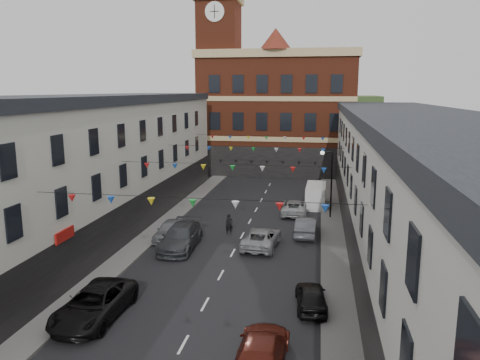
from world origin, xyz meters
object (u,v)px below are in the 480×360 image
Objects in this scene: car_left_e at (170,230)px; moving_car at (262,238)px; car_left_c at (94,304)px; car_left_d at (180,237)px; car_right_f at (294,207)px; car_right_c at (262,350)px; street_lamp at (329,175)px; white_van at (316,196)px; pedestrian at (229,224)px; car_right_d at (311,297)px; car_right_e at (306,226)px.

car_left_e is 0.85× the size of moving_car.
car_left_c is 1.11× the size of moving_car.
car_left_d reaches higher than car_left_e.
car_left_d is 1.18× the size of car_right_f.
car_left_d is 15.31m from car_right_c.
white_van is at bearing 103.68° from street_lamp.
car_right_f is (7.43, 10.61, -0.16)m from car_left_d.
pedestrian reaches higher than car_left_e.
white_van is at bearing -119.83° from car_right_f.
car_right_d is 18.53m from car_right_f.
car_right_c is 17.95m from car_right_e.
pedestrian is at bearing 26.47° from car_left_e.
car_left_d reaches higher than car_right_f.
car_right_e is 4.48m from moving_car.
car_left_e is 17.62m from car_right_c.
car_right_f is 8.26m from pedestrian.
car_left_e reaches higher than car_right_c.
street_lamp is 1.20× the size of moving_car.
pedestrian is (-6.55, 11.61, 0.17)m from car_right_d.
car_right_e reaches higher than moving_car.
white_van is (-1.07, 4.38, -2.86)m from street_lamp.
car_right_e reaches higher than car_left_e.
car_right_c is at bearing 65.90° from car_right_d.
car_right_d is 12.38m from car_right_e.
pedestrian reaches higher than car_right_f.
car_right_f is 9.52m from moving_car.
pedestrian is at bearing -65.95° from car_right_d.
moving_car is at bearing -62.08° from pedestrian.
pedestrian reaches higher than car_right_c.
moving_car is at bearing 62.26° from car_left_c.
car_right_e is 5.97m from pedestrian.
car_right_e is (-0.64, 12.36, 0.08)m from car_right_d.
street_lamp reaches higher than car_left_e.
car_right_e is (9.83, 15.27, -0.04)m from car_left_c.
car_right_e is at bearing 16.54° from car_left_e.
car_left_d is 5.77m from moving_car.
car_left_e is 0.86× the size of car_right_c.
car_left_e is 16.19m from white_van.
car_right_d is 0.86× the size of car_right_e.
white_van reaches higher than moving_car.
pedestrian reaches higher than car_right_e.
pedestrian reaches higher than car_left_c.
car_left_d reaches higher than car_right_e.
car_left_d is 1.13× the size of moving_car.
car_right_c is at bearing -62.46° from car_left_d.
car_right_d is at bearing -41.58° from car_left_d.
car_right_e is at bearing -13.36° from pedestrian.
car_right_d is at bearing -81.13° from pedestrian.
white_van is (0.62, 9.53, 0.32)m from car_right_e.
moving_car reaches higher than car_right_d.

